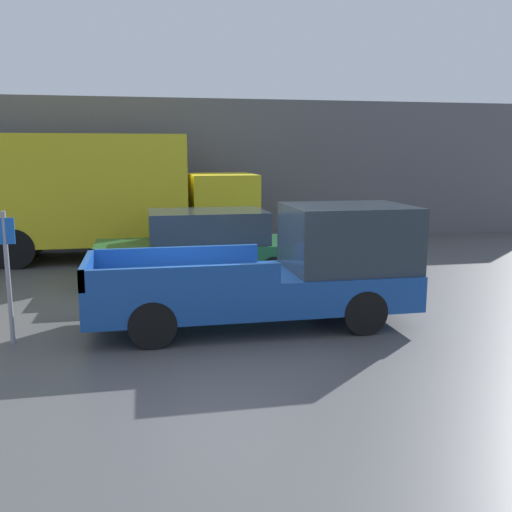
{
  "coord_description": "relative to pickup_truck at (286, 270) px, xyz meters",
  "views": [
    {
      "loc": [
        -1.13,
        -9.26,
        2.94
      ],
      "look_at": [
        0.94,
        1.06,
        1.02
      ],
      "focal_mm": 40.0,
      "sensor_mm": 36.0,
      "label": 1
    }
  ],
  "objects": [
    {
      "name": "pickup_truck",
      "position": [
        0.0,
        0.0,
        0.0
      ],
      "size": [
        5.49,
        1.94,
        2.04
      ],
      "color": "#194799",
      "rests_on": "ground"
    },
    {
      "name": "building_wall",
      "position": [
        -1.26,
        9.58,
        1.38
      ],
      "size": [
        28.0,
        0.15,
        4.65
      ],
      "color": "#56565B",
      "rests_on": "ground"
    },
    {
      "name": "ground_plane",
      "position": [
        -1.26,
        -0.06,
        -0.94
      ],
      "size": [
        60.0,
        60.0,
        0.0
      ],
      "primitive_type": "plane",
      "color": "#4C4C4F"
    },
    {
      "name": "car",
      "position": [
        -1.03,
        3.53,
        -0.12
      ],
      "size": [
        4.78,
        1.97,
        1.63
      ],
      "color": "#1E592D",
      "rests_on": "ground"
    },
    {
      "name": "delivery_truck",
      "position": [
        -3.69,
        7.0,
        0.89
      ],
      "size": [
        8.27,
        2.45,
        3.4
      ],
      "color": "gold",
      "rests_on": "ground"
    },
    {
      "name": "parking_sign",
      "position": [
        -4.44,
        -0.22,
        0.23
      ],
      "size": [
        0.3,
        0.07,
        2.07
      ],
      "color": "gray",
      "rests_on": "ground"
    }
  ]
}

